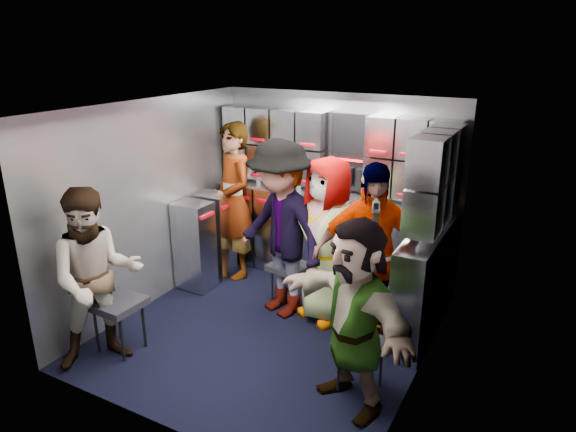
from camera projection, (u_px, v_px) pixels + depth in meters
The scene contains 29 objects.
floor at pixel (272, 329), 4.92m from camera, with size 3.00×3.00×0.00m, color black.
wall_back at pixel (337, 187), 5.83m from camera, with size 2.80×0.04×2.10m, color gray.
wall_left at pixel (152, 204), 5.21m from camera, with size 0.04×3.00×2.10m, color gray.
wall_right at pixel (428, 256), 3.95m from camera, with size 0.04×3.00×2.10m, color gray.
ceiling at pixel (270, 107), 4.24m from camera, with size 2.80×3.00×0.02m, color silver.
cart_bank_back at pixel (329, 238), 5.84m from camera, with size 2.68×0.38×0.99m, color #A1A6B2.
cart_bank_left at pixel (205, 240), 5.76m from camera, with size 0.38×0.76×0.99m, color #A1A6B2.
counter at pixel (330, 194), 5.67m from camera, with size 2.68×0.42×0.03m, color silver.
locker_bank_back at pixel (333, 151), 5.56m from camera, with size 2.68×0.28×0.82m, color #A1A6B2.
locker_bank_right at pixel (435, 178), 4.46m from camera, with size 0.28×1.00×0.82m, color #A1A6B2.
right_cabinet at pixel (423, 285), 4.70m from camera, with size 0.28×1.20×1.00m, color #A1A6B2.
coffee_niche at pixel (351, 153), 5.54m from camera, with size 0.46×0.16×0.84m, color black, non-canonical shape.
red_latch_strip at pixel (322, 211), 5.55m from camera, with size 2.60×0.02×0.03m, color #9A020E.
jump_seat_near_left at pixel (118, 306), 4.47m from camera, with size 0.43×0.41×0.49m.
jump_seat_mid_left at pixel (290, 269), 5.28m from camera, with size 0.43×0.42×0.45m.
jump_seat_center at pixel (334, 270), 5.16m from camera, with size 0.51×0.49×0.49m.
jump_seat_mid_right at pixel (373, 297), 4.73m from camera, with size 0.44×0.42×0.43m.
jump_seat_near_right at pixel (361, 347), 3.96m from camera, with size 0.41×0.39×0.43m.
attendant_standing at pixel (234, 201), 5.82m from camera, with size 0.65×0.43×1.79m, color black.
attendant_arc_a at pixel (97, 278), 4.21m from camera, with size 0.75×0.59×1.55m, color black.
attendant_arc_b at pixel (281, 230), 4.97m from camera, with size 1.14×0.66×1.77m, color black.
attendant_arc_c at pixel (327, 241), 4.89m from camera, with size 0.80×0.52×1.64m, color black.
attendant_arc_d at pixel (369, 257), 4.43m from camera, with size 0.99×0.41×1.69m, color black.
attendant_arc_e at pixel (354, 316), 3.69m from camera, with size 1.38×0.44×1.49m, color black.
bottle_left at pixel (258, 172), 5.98m from camera, with size 0.06×0.06×0.28m, color white.
bottle_mid at pixel (299, 179), 5.74m from camera, with size 0.06×0.06×0.24m, color white.
bottle_right at pixel (412, 194), 5.17m from camera, with size 0.06×0.06×0.25m, color white.
cup_left at pixel (273, 182), 5.91m from camera, with size 0.08×0.08×0.09m, color #CEB691.
cup_right at pixel (368, 195), 5.39m from camera, with size 0.08×0.08×0.10m, color #CEB691.
Camera 1 is at (2.18, -3.72, 2.62)m, focal length 32.00 mm.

